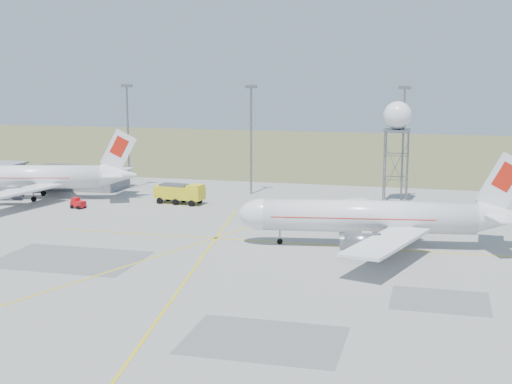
% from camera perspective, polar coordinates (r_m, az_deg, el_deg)
% --- Properties ---
extents(ground, '(400.00, 400.00, 0.00)m').
position_cam_1_polar(ground, '(71.42, -6.29, -9.51)').
color(ground, '#A1A19C').
rests_on(ground, ground).
extents(grass_strip, '(400.00, 120.00, 0.03)m').
position_cam_1_polar(grass_strip, '(205.69, 7.62, 3.24)').
color(grass_strip, brown).
rests_on(grass_strip, ground).
extents(building_grey, '(19.00, 10.00, 3.90)m').
position_cam_1_polar(building_grey, '(146.14, -13.99, 1.09)').
color(building_grey, gray).
rests_on(building_grey, ground).
extents(mast_a, '(2.20, 0.50, 20.50)m').
position_cam_1_polar(mast_a, '(142.29, -10.22, 5.09)').
color(mast_a, slate).
rests_on(mast_a, ground).
extents(mast_b, '(2.20, 0.50, 20.50)m').
position_cam_1_polar(mast_b, '(133.84, -0.40, 4.95)').
color(mast_b, slate).
rests_on(mast_b, ground).
extents(mast_c, '(2.20, 0.50, 20.50)m').
position_cam_1_polar(mast_c, '(129.55, 11.70, 4.58)').
color(mast_c, slate).
rests_on(mast_c, ground).
extents(airliner_main, '(38.16, 36.74, 13.00)m').
position_cam_1_polar(airliner_main, '(96.35, 9.38, -2.01)').
color(airliner_main, white).
rests_on(airliner_main, ground).
extents(airliner_far, '(37.31, 35.52, 12.82)m').
position_cam_1_polar(airliner_far, '(136.19, -17.66, 1.12)').
color(airliner_far, white).
rests_on(airliner_far, ground).
extents(radar_tower, '(4.94, 4.94, 17.88)m').
position_cam_1_polar(radar_tower, '(128.55, 11.18, 3.65)').
color(radar_tower, slate).
rests_on(radar_tower, ground).
extents(fire_truck, '(9.19, 4.54, 3.54)m').
position_cam_1_polar(fire_truck, '(126.03, -6.04, -0.17)').
color(fire_truck, yellow).
rests_on(fire_truck, ground).
extents(baggage_tug, '(2.66, 2.37, 1.82)m').
position_cam_1_polar(baggage_tug, '(125.13, -14.05, -0.96)').
color(baggage_tug, red).
rests_on(baggage_tug, ground).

